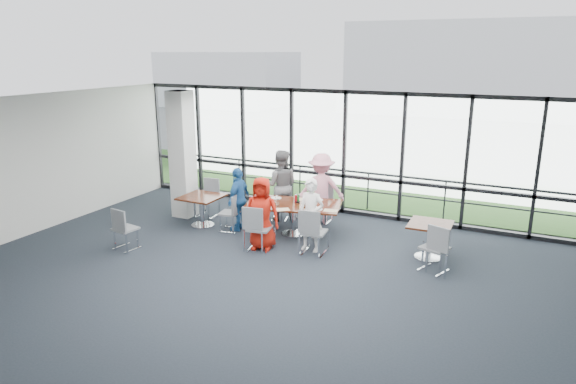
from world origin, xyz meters
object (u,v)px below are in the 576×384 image
at_px(diner_end, 239,199).
at_px(chair_main_fr, 321,203).
at_px(chair_main_end, 229,213).
at_px(chair_spare_lb, 207,199).
at_px(diner_far_right, 321,189).
at_px(chair_spare_r, 435,248).
at_px(diner_far_left, 281,185).
at_px(chair_main_fl, 280,204).
at_px(main_table, 294,208).
at_px(side_table_right, 430,229).
at_px(diner_near_right, 311,215).
at_px(chair_main_nr, 314,232).
at_px(diner_near_left, 262,213).
at_px(chair_main_nl, 259,228).
at_px(structural_column, 182,155).
at_px(side_table_left, 202,200).
at_px(chair_spare_la, 125,229).

distance_m(diner_end, chair_main_fr, 2.09).
relative_size(diner_end, chair_main_fr, 1.57).
distance_m(chair_main_end, chair_spare_lb, 1.28).
relative_size(diner_far_right, chair_spare_r, 1.83).
distance_m(diner_far_left, chair_main_fl, 0.49).
distance_m(main_table, chair_main_end, 1.55).
relative_size(side_table_right, chair_main_fr, 0.89).
bearing_deg(side_table_right, chair_spare_r, -70.37).
distance_m(diner_near_right, chair_main_end, 2.27).
height_order(main_table, chair_main_nr, chair_main_nr).
distance_m(diner_far_right, chair_main_nr, 2.10).
height_order(diner_far_right, chair_main_nr, diner_far_right).
relative_size(diner_near_left, chair_main_nl, 1.63).
bearing_deg(structural_column, diner_near_left, -21.64).
relative_size(side_table_left, chair_spare_r, 0.98).
xyz_separation_m(diner_near_right, chair_spare_r, (2.58, 0.05, -0.31)).
distance_m(main_table, chair_main_nr, 1.27).
relative_size(diner_near_left, diner_near_right, 1.00).
bearing_deg(chair_main_nr, chair_main_fl, 127.94).
distance_m(diner_near_left, diner_end, 1.35).
height_order(chair_main_fr, chair_spare_r, chair_main_fr).
height_order(main_table, chair_spare_lb, chair_spare_lb).
bearing_deg(side_table_right, chair_spare_lb, 176.95).
height_order(side_table_left, chair_main_fr, chair_main_fr).
xyz_separation_m(diner_far_left, chair_main_fr, (0.99, 0.28, -0.41)).
relative_size(main_table, chair_main_end, 2.67).
bearing_deg(chair_spare_la, chair_main_fr, 57.43).
xyz_separation_m(chair_main_nl, chair_spare_r, (3.58, 0.50, -0.01)).
relative_size(structural_column, chair_spare_r, 3.34).
xyz_separation_m(chair_main_fr, chair_main_end, (-1.71, -1.55, -0.04)).
xyz_separation_m(side_table_right, diner_near_right, (-2.36, -0.66, 0.16)).
bearing_deg(side_table_right, side_table_left, -176.40).
bearing_deg(chair_main_end, diner_near_left, 53.34).
bearing_deg(main_table, chair_spare_la, -153.46).
distance_m(diner_near_right, diner_far_right, 1.87).
bearing_deg(diner_end, side_table_left, -82.17).
bearing_deg(diner_far_left, side_table_right, 145.32).
bearing_deg(side_table_right, chair_main_nr, -159.58).
bearing_deg(diner_far_right, chair_main_nr, 83.75).
bearing_deg(diner_near_left, chair_spare_lb, 137.19).
height_order(main_table, diner_near_right, diner_near_right).
height_order(side_table_left, chair_main_nl, chair_main_nl).
height_order(structural_column, chair_main_fl, structural_column).
xyz_separation_m(side_table_left, chair_spare_r, (5.60, -0.28, -0.17)).
height_order(diner_near_right, chair_spare_la, diner_near_right).
distance_m(side_table_right, diner_end, 4.43).
bearing_deg(chair_main_fr, diner_near_right, 104.15).
height_order(diner_far_left, diner_end, diner_far_left).
relative_size(side_table_left, diner_end, 0.62).
height_order(side_table_left, diner_far_left, diner_far_left).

